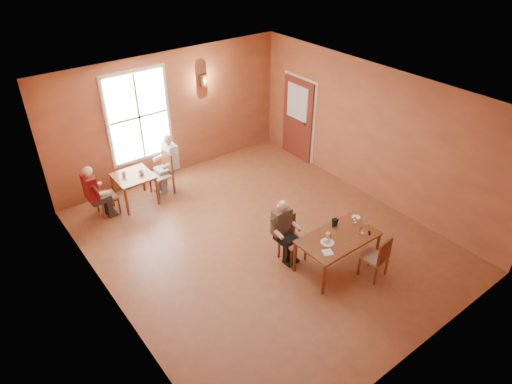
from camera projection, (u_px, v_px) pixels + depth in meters
ground at (262, 240)px, 9.15m from camera, size 6.00×7.00×0.01m
wall_back at (171, 116)px, 10.69m from camera, size 6.00×0.04×3.00m
wall_front at (427, 283)px, 6.01m from camera, size 6.00×0.04×3.00m
wall_left at (105, 238)px, 6.81m from camera, size 0.04×7.00×3.00m
wall_right at (371, 133)px, 9.88m from camera, size 0.04×7.00×3.00m
ceiling at (263, 98)px, 7.54m from camera, size 6.00×7.00×0.04m
window at (139, 117)px, 10.14m from camera, size 1.36×0.10×1.96m
door at (297, 119)px, 11.63m from camera, size 0.12×1.04×2.10m
wall_sconce at (204, 80)px, 10.71m from camera, size 0.16×0.16×0.28m
main_table at (337, 252)px, 8.33m from camera, size 1.46×0.82×0.68m
chair_diner_main at (293, 240)px, 8.45m from camera, size 0.39×0.39×0.89m
diner_main at (294, 234)px, 8.35m from camera, size 0.47×0.47×1.19m
chair_empty at (374, 257)px, 8.07m from camera, size 0.43×0.43×0.87m
plate_food at (327, 242)px, 8.00m from camera, size 0.32×0.32×0.03m
sandwich at (328, 236)px, 8.09m from camera, size 0.09×0.09×0.10m
goblet_a at (354, 221)px, 8.39m from camera, size 0.09×0.09×0.18m
goblet_b at (365, 223)px, 8.35m from camera, size 0.07×0.07×0.16m
goblet_c at (361, 232)px, 8.13m from camera, size 0.08×0.08×0.18m
menu_stand at (335, 222)px, 8.36m from camera, size 0.12×0.08×0.18m
knife at (347, 243)px, 7.99m from camera, size 0.18×0.06×0.00m
napkin at (328, 252)px, 7.78m from camera, size 0.22×0.22×0.01m
side_plate at (356, 217)px, 8.64m from camera, size 0.20×0.20×0.01m
sunglasses at (369, 233)px, 8.23m from camera, size 0.12×0.11×0.02m
second_table at (135, 189)px, 10.12m from camera, size 0.80×0.80×0.70m
chair_diner_white at (161, 174)px, 10.38m from camera, size 0.44×0.44×1.00m
diner_white at (161, 168)px, 10.31m from camera, size 0.52×0.52×1.31m
chair_diner_maroon at (106, 195)px, 9.74m from camera, size 0.39×0.39×0.88m
diner_maroon at (103, 189)px, 9.63m from camera, size 0.49×0.49×1.24m
cup_a at (141, 172)px, 9.96m from camera, size 0.14×0.14×0.09m
cup_b at (124, 174)px, 9.88m from camera, size 0.13×0.13×0.10m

